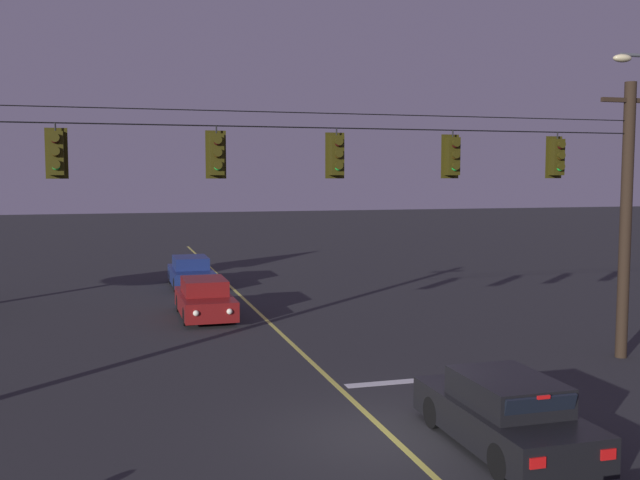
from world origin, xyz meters
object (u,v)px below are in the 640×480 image
at_px(traffic_light_left_inner, 217,154).
at_px(car_oncoming_trailing, 191,273).
at_px(traffic_light_right_inner, 453,156).
at_px(traffic_light_rightmost, 557,157).
at_px(traffic_light_centre, 337,155).
at_px(traffic_light_leftmost, 56,153).
at_px(car_waiting_near_lane, 504,414).
at_px(car_oncoming_lead, 205,299).

distance_m(traffic_light_left_inner, car_oncoming_trailing, 17.29).
height_order(traffic_light_right_inner, car_oncoming_trailing, traffic_light_right_inner).
distance_m(traffic_light_right_inner, traffic_light_rightmost, 3.05).
relative_size(traffic_light_left_inner, traffic_light_centre, 1.00).
distance_m(traffic_light_leftmost, traffic_light_right_inner, 9.54).
bearing_deg(car_waiting_near_lane, traffic_light_centre, 107.94).
bearing_deg(traffic_light_leftmost, car_oncoming_lead, 64.84).
bearing_deg(traffic_light_left_inner, traffic_light_right_inner, 0.00).
xyz_separation_m(traffic_light_rightmost, car_waiting_near_lane, (-4.47, -5.20, -4.94)).
bearing_deg(car_oncoming_trailing, traffic_light_centre, -83.47).
height_order(car_waiting_near_lane, car_oncoming_lead, same).
bearing_deg(traffic_light_centre, traffic_light_rightmost, 0.00).
height_order(traffic_light_centre, traffic_light_rightmost, same).
bearing_deg(traffic_light_left_inner, traffic_light_rightmost, 0.00).
xyz_separation_m(car_waiting_near_lane, car_oncoming_lead, (-3.84, 14.32, -0.00)).
height_order(traffic_light_rightmost, car_waiting_near_lane, traffic_light_rightmost).
height_order(traffic_light_left_inner, car_waiting_near_lane, traffic_light_left_inner).
distance_m(traffic_light_rightmost, car_oncoming_lead, 13.29).
distance_m(traffic_light_left_inner, traffic_light_centre, 2.92).
relative_size(traffic_light_centre, traffic_light_rightmost, 1.00).
xyz_separation_m(traffic_light_right_inner, traffic_light_rightmost, (3.05, 0.00, 0.00)).
xyz_separation_m(traffic_light_leftmost, traffic_light_centre, (6.44, 0.00, 0.00)).
xyz_separation_m(traffic_light_centre, car_waiting_near_lane, (1.68, -5.20, -4.94)).
bearing_deg(car_oncoming_lead, traffic_light_leftmost, -115.16).
bearing_deg(car_oncoming_trailing, car_oncoming_lead, -92.05).
relative_size(traffic_light_left_inner, car_oncoming_lead, 0.28).
bearing_deg(traffic_light_right_inner, car_waiting_near_lane, -105.19).
xyz_separation_m(traffic_light_leftmost, car_oncoming_trailing, (4.55, 16.53, -4.94)).
height_order(traffic_light_rightmost, car_oncoming_lead, traffic_light_rightmost).
height_order(traffic_light_left_inner, car_oncoming_trailing, traffic_light_left_inner).
relative_size(traffic_light_leftmost, traffic_light_rightmost, 1.00).
bearing_deg(car_waiting_near_lane, car_oncoming_trailing, 99.35).
bearing_deg(traffic_light_rightmost, car_oncoming_trailing, 115.94).
xyz_separation_m(traffic_light_left_inner, car_oncoming_lead, (0.76, 9.12, -4.94)).
xyz_separation_m(traffic_light_left_inner, car_oncoming_trailing, (1.03, 16.53, -4.94)).
height_order(traffic_light_right_inner, car_oncoming_lead, traffic_light_right_inner).
bearing_deg(traffic_light_leftmost, traffic_light_centre, 0.00).
bearing_deg(traffic_light_centre, traffic_light_left_inner, 180.00).
xyz_separation_m(traffic_light_centre, car_oncoming_trailing, (-1.89, 16.53, -4.94)).
xyz_separation_m(traffic_light_left_inner, car_waiting_near_lane, (4.60, -5.20, -4.94)).
xyz_separation_m(car_oncoming_lead, car_oncoming_trailing, (0.27, 7.41, 0.00)).
height_order(traffic_light_right_inner, car_waiting_near_lane, traffic_light_right_inner).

